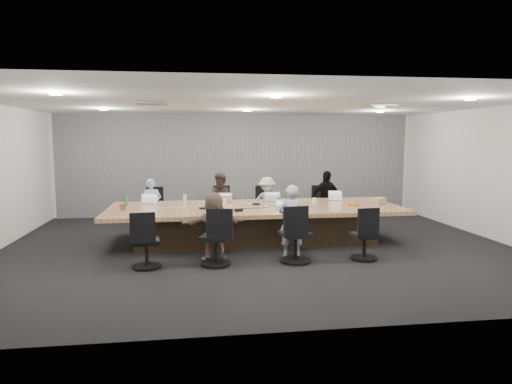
{
  "coord_description": "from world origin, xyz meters",
  "views": [
    {
      "loc": [
        -1.3,
        -8.75,
        2.14
      ],
      "look_at": [
        0.0,
        0.4,
        1.05
      ],
      "focal_mm": 32.0,
      "sensor_mm": 36.0,
      "label": 1
    }
  ],
  "objects": [
    {
      "name": "floor",
      "position": [
        0.0,
        0.0,
        0.0
      ],
      "size": [
        10.0,
        8.0,
        0.0
      ],
      "primitive_type": "cube",
      "color": "black",
      "rests_on": "ground"
    },
    {
      "name": "ceiling",
      "position": [
        0.0,
        0.0,
        2.8
      ],
      "size": [
        10.0,
        8.0,
        0.0
      ],
      "primitive_type": "cube",
      "color": "white",
      "rests_on": "wall_back"
    },
    {
      "name": "wall_back",
      "position": [
        0.0,
        4.0,
        1.4
      ],
      "size": [
        10.0,
        0.0,
        2.8
      ],
      "primitive_type": "cube",
      "rotation": [
        1.57,
        0.0,
        0.0
      ],
      "color": "silver",
      "rests_on": "ground"
    },
    {
      "name": "wall_front",
      "position": [
        0.0,
        -4.0,
        1.4
      ],
      "size": [
        10.0,
        0.0,
        2.8
      ],
      "primitive_type": "cube",
      "rotation": [
        -1.57,
        0.0,
        0.0
      ],
      "color": "silver",
      "rests_on": "ground"
    },
    {
      "name": "wall_right",
      "position": [
        5.0,
        0.0,
        1.4
      ],
      "size": [
        0.0,
        8.0,
        2.8
      ],
      "primitive_type": "cube",
      "rotation": [
        1.57,
        0.0,
        -1.57
      ],
      "color": "silver",
      "rests_on": "ground"
    },
    {
      "name": "curtain",
      "position": [
        0.0,
        3.92,
        1.4
      ],
      "size": [
        9.8,
        0.04,
        2.8
      ],
      "primitive_type": "cube",
      "color": "gray",
      "rests_on": "ground"
    },
    {
      "name": "conference_table",
      "position": [
        0.0,
        0.5,
        0.4
      ],
      "size": [
        6.0,
        2.2,
        0.74
      ],
      "color": "#312415",
      "rests_on": "ground"
    },
    {
      "name": "chair_0",
      "position": [
        -2.22,
        2.2,
        0.38
      ],
      "size": [
        0.57,
        0.57,
        0.75
      ],
      "primitive_type": null,
      "rotation": [
        0.0,
        0.0,
        3.28
      ],
      "color": "black",
      "rests_on": "ground"
    },
    {
      "name": "chair_1",
      "position": [
        -0.6,
        2.2,
        0.38
      ],
      "size": [
        0.58,
        0.58,
        0.77
      ],
      "primitive_type": null,
      "rotation": [
        0.0,
        0.0,
        3.26
      ],
      "color": "black",
      "rests_on": "ground"
    },
    {
      "name": "chair_2",
      "position": [
        0.47,
        2.2,
        0.37
      ],
      "size": [
        0.51,
        0.51,
        0.74
      ],
      "primitive_type": null,
      "rotation": [
        0.0,
        0.0,
        3.16
      ],
      "color": "black",
      "rests_on": "ground"
    },
    {
      "name": "chair_3",
      "position": [
        1.92,
        2.2,
        0.36
      ],
      "size": [
        0.49,
        0.49,
        0.72
      ],
      "primitive_type": null,
      "rotation": [
        0.0,
        0.0,
        3.12
      ],
      "color": "black",
      "rests_on": "ground"
    },
    {
      "name": "chair_4",
      "position": [
        -2.06,
        -1.2,
        0.37
      ],
      "size": [
        0.56,
        0.56,
        0.74
      ],
      "primitive_type": null,
      "rotation": [
        0.0,
        0.0,
        0.13
      ],
      "color": "black",
      "rests_on": "ground"
    },
    {
      "name": "chair_5",
      "position": [
        -0.92,
        -1.2,
        0.4
      ],
      "size": [
        0.68,
        0.68,
        0.81
      ],
      "primitive_type": null,
      "rotation": [
        0.0,
        0.0,
        -0.29
      ],
      "color": "black",
      "rests_on": "ground"
    },
    {
      "name": "chair_6",
      "position": [
        0.46,
        -1.2,
        0.41
      ],
      "size": [
        0.66,
        0.66,
        0.83
      ],
      "primitive_type": null,
      "rotation": [
        0.0,
        0.0,
        0.21
      ],
      "color": "black",
      "rests_on": "ground"
    },
    {
      "name": "chair_7",
      "position": [
        1.71,
        -1.2,
        0.36
      ],
      "size": [
        0.54,
        0.54,
        0.72
      ],
      "primitive_type": null,
      "rotation": [
        0.0,
        0.0,
        0.12
      ],
      "color": "black",
      "rests_on": "ground"
    },
    {
      "name": "person_0",
      "position": [
        -2.22,
        1.85,
        0.61
      ],
      "size": [
        0.45,
        0.29,
        1.22
      ],
      "primitive_type": "imported",
      "rotation": [
        0.0,
        0.0,
        6.28
      ],
      "color": "#9AADC4",
      "rests_on": "ground"
    },
    {
      "name": "laptop_0",
      "position": [
        -2.22,
        1.3,
        0.75
      ],
      "size": [
        0.37,
        0.28,
        0.02
      ],
      "primitive_type": "cube",
      "rotation": [
        0.0,
        0.0,
        3.0
      ],
      "color": "#B2B2B7",
      "rests_on": "conference_table"
    },
    {
      "name": "person_1",
      "position": [
        -0.6,
        1.85,
        0.67
      ],
      "size": [
        0.72,
        0.59,
        1.34
      ],
      "primitive_type": "imported",
      "rotation": [
        0.0,
        0.0,
        6.14
      ],
      "color": "#352722",
      "rests_on": "ground"
    },
    {
      "name": "laptop_1",
      "position": [
        -0.6,
        1.3,
        0.75
      ],
      "size": [
        0.35,
        0.25,
        0.02
      ],
      "primitive_type": "cube",
      "rotation": [
        0.0,
        0.0,
        3.08
      ],
      "color": "#8C6647",
      "rests_on": "conference_table"
    },
    {
      "name": "person_2",
      "position": [
        0.47,
        1.85,
        0.61
      ],
      "size": [
        0.84,
        0.55,
        1.23
      ],
      "primitive_type": "imported",
      "rotation": [
        0.0,
        0.0,
        6.16
      ],
      "color": "#97A498",
      "rests_on": "ground"
    },
    {
      "name": "laptop_2",
      "position": [
        0.47,
        1.3,
        0.75
      ],
      "size": [
        0.36,
        0.25,
        0.02
      ],
      "primitive_type": "cube",
      "rotation": [
        0.0,
        0.0,
        3.16
      ],
      "color": "#B2B2B7",
      "rests_on": "conference_table"
    },
    {
      "name": "person_3",
      "position": [
        1.92,
        1.85,
        0.68
      ],
      "size": [
        0.85,
        0.47,
        1.36
      ],
      "primitive_type": "imported",
      "rotation": [
        0.0,
        0.0,
        6.46
      ],
      "color": "black",
      "rests_on": "ground"
    },
    {
      "name": "laptop_3",
      "position": [
        1.92,
        1.3,
        0.75
      ],
      "size": [
        0.31,
        0.22,
        0.02
      ],
      "primitive_type": "cube",
      "rotation": [
        0.0,
        0.0,
        3.13
      ],
      "color": "#B2B2B7",
      "rests_on": "conference_table"
    },
    {
      "name": "person_5",
      "position": [
        -0.92,
        -0.85,
        0.61
      ],
      "size": [
        1.16,
        0.51,
        1.22
      ],
      "primitive_type": "imported",
      "rotation": [
        0.0,
        0.0,
        3.28
      ],
      "color": "brown",
      "rests_on": "ground"
    },
    {
      "name": "laptop_5",
      "position": [
        -0.92,
        -0.3,
        0.75
      ],
      "size": [
        0.33,
        0.26,
        0.02
      ],
      "primitive_type": "cube",
      "rotation": [
        0.0,
        0.0,
        0.25
      ],
      "color": "#B2B2B7",
      "rests_on": "conference_table"
    },
    {
      "name": "person_6",
      "position": [
        0.46,
        -0.85,
        0.66
      ],
      "size": [
        0.5,
        0.35,
        1.32
      ],
      "primitive_type": "imported",
      "rotation": [
        0.0,
        0.0,
        3.07
      ],
      "color": "#A1A6BD",
      "rests_on": "ground"
    },
    {
      "name": "laptop_6",
      "position": [
        0.46,
        -0.3,
        0.75
      ],
      "size": [
        0.31,
        0.24,
        0.02
      ],
      "primitive_type": "cube",
      "rotation": [
        0.0,
        0.0,
        -0.16
      ],
      "color": "#B2B2B7",
      "rests_on": "conference_table"
    },
    {
      "name": "bottle_green_left",
      "position": [
        -2.65,
        0.9,
        0.87
      ],
      "size": [
        0.07,
        0.07,
        0.25
      ],
      "primitive_type": "cylinder",
      "rotation": [
        0.0,
        0.0,
        -0.03
      ],
      "color": "#377C3E",
      "rests_on": "conference_table"
    },
    {
      "name": "bottle_green_right",
      "position": [
        0.41,
        0.01,
        0.86
      ],
      "size": [
        0.09,
        0.09,
        0.24
      ],
      "primitive_type": "cylinder",
      "rotation": [
        0.0,
        0.0,
        0.43
      ],
      "color": "#377C3E",
      "rests_on": "conference_table"
    },
    {
      "name": "bottle_clear",
      "position": [
        -1.45,
        0.74,
        0.86
      ],
      "size": [
        0.09,
        0.09,
        0.24
      ],
      "primitive_type": "cylinder",
      "rotation": [
        0.0,
        0.0,
        0.23
      ],
      "color": "silver",
      "rests_on": "conference_table"
    },
    {
      "name": "cup_white_far",
      "position": [
        -0.61,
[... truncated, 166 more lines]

